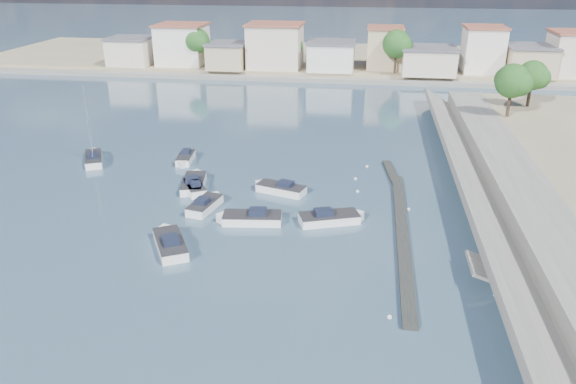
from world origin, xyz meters
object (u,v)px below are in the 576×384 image
Objects in this scene: motorboat_d at (249,219)px; motorboat_g at (185,159)px; motorboat_f at (194,188)px; motorboat_h at (332,218)px; motorboat_c at (279,189)px; motorboat_b at (206,205)px; motorboat_e at (194,183)px; motorboat_a at (170,243)px; sailboat at (93,158)px.

motorboat_g is at bearing 126.04° from motorboat_d.
motorboat_f is at bearing 138.03° from motorboat_d.
motorboat_c is at bearing 133.50° from motorboat_h.
motorboat_b and motorboat_g have the same top height.
motorboat_c and motorboat_g have the same top height.
motorboat_e is (-8.74, 0.30, -0.00)m from motorboat_c.
motorboat_e and motorboat_h have the same top height.
motorboat_a is at bearing -81.34° from motorboat_e.
sailboat reaches higher than motorboat_c.
motorboat_c is at bearing -14.56° from sailboat.
motorboat_d is 0.64× the size of sailboat.
motorboat_c is (6.79, 12.48, 0.00)m from motorboat_a.
motorboat_f is (-2.31, 3.84, 0.00)m from motorboat_b.
motorboat_b is at bearing 174.07° from motorboat_h.
motorboat_b is at bearing -141.54° from motorboat_c.
motorboat_d is at bearing -41.97° from motorboat_f.
motorboat_a is at bearing -75.47° from motorboat_g.
motorboat_b is 4.48m from motorboat_f.
motorboat_b is 13.35m from motorboat_g.
motorboat_g is at bearing 113.61° from motorboat_f.
motorboat_a is 0.94× the size of motorboat_e.
motorboat_c is 0.93× the size of motorboat_d.
motorboat_g is 0.78× the size of motorboat_h.
motorboat_b is at bearing -63.90° from motorboat_g.
motorboat_e and motorboat_g have the same top height.
motorboat_c is at bearing 78.19° from motorboat_d.
sailboat is at bearing 154.18° from motorboat_f.
motorboat_a is 7.55m from motorboat_d.
motorboat_d is 0.98× the size of motorboat_e.
motorboat_c is at bearing 61.44° from motorboat_a.
motorboat_f is at bearing 121.04° from motorboat_b.
motorboat_a is 1.14× the size of motorboat_b.
motorboat_b is at bearing 84.30° from motorboat_a.
motorboat_h is at bearing 8.74° from motorboat_d.
motorboat_a is at bearing -134.63° from motorboat_d.
motorboat_g is (-3.15, 6.90, 0.00)m from motorboat_e.
motorboat_e is at bearing -22.08° from sailboat.
motorboat_e is at bearing 118.09° from motorboat_b.
motorboat_e is 1.46× the size of motorboat_f.
motorboat_c is 13.90m from motorboat_g.
motorboat_h is (5.69, -6.00, -0.00)m from motorboat_c.
motorboat_h is at bearing -23.60° from motorboat_e.
motorboat_a and motorboat_e have the same top height.
motorboat_f is at bearing -72.06° from motorboat_e.
motorboat_g is at bearing 143.11° from motorboat_h.
motorboat_a is 14.07m from motorboat_h.
motorboat_f is 0.90× the size of motorboat_g.
motorboat_a is 11.64m from motorboat_f.
motorboat_c is at bearing -31.19° from motorboat_g.
motorboat_h is (7.18, 1.10, 0.00)m from motorboat_d.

